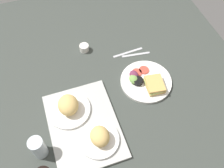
% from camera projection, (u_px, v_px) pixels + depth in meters
% --- Properties ---
extents(ground_plane, '(1.90, 1.50, 0.03)m').
position_uv_depth(ground_plane, '(118.00, 91.00, 1.35)').
color(ground_plane, '#383D38').
extents(serving_tray, '(0.46, 0.34, 0.02)m').
position_uv_depth(serving_tray, '(84.00, 125.00, 1.21)').
color(serving_tray, '#B2B2AD').
rests_on(serving_tray, ground_plane).
extents(bread_plate_near, '(0.19, 0.19, 0.08)m').
position_uv_depth(bread_plate_near, '(99.00, 138.00, 1.13)').
color(bread_plate_near, white).
rests_on(bread_plate_near, serving_tray).
extents(bread_plate_far, '(0.22, 0.22, 0.09)m').
position_uv_depth(bread_plate_far, '(69.00, 107.00, 1.22)').
color(bread_plate_far, white).
rests_on(bread_plate_far, serving_tray).
extents(plate_with_salad, '(0.28, 0.28, 0.05)m').
position_uv_depth(plate_with_salad, '(146.00, 81.00, 1.34)').
color(plate_with_salad, white).
rests_on(plate_with_salad, ground_plane).
extents(drinking_glass, '(0.07, 0.07, 0.13)m').
position_uv_depth(drinking_glass, '(38.00, 148.00, 1.09)').
color(drinking_glass, silver).
rests_on(drinking_glass, ground_plane).
extents(espresso_cup, '(0.06, 0.06, 0.04)m').
position_uv_depth(espresso_cup, '(84.00, 48.00, 1.48)').
color(espresso_cup, silver).
rests_on(espresso_cup, ground_plane).
extents(fork, '(0.03, 0.17, 0.01)m').
position_uv_depth(fork, '(136.00, 54.00, 1.47)').
color(fork, '#B7B7BC').
rests_on(fork, ground_plane).
extents(knife, '(0.03, 0.19, 0.01)m').
position_uv_depth(knife, '(128.00, 52.00, 1.48)').
color(knife, '#B7B7BC').
rests_on(knife, ground_plane).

